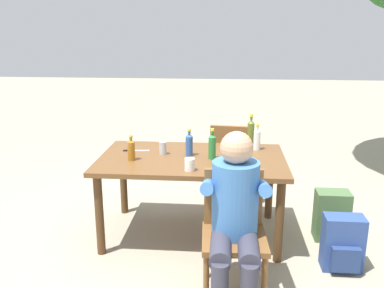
{
  "coord_description": "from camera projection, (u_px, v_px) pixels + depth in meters",
  "views": [
    {
      "loc": [
        0.29,
        -3.47,
        1.83
      ],
      "look_at": [
        0.0,
        0.0,
        0.86
      ],
      "focal_mm": 39.02,
      "sensor_mm": 36.0,
      "label": 1
    }
  ],
  "objects": [
    {
      "name": "dining_table",
      "position": [
        192.0,
        167.0,
        3.67
      ],
      "size": [
        1.62,
        0.97,
        0.74
      ],
      "color": "brown",
      "rests_on": "ground_plane"
    },
    {
      "name": "table_knife",
      "position": [
        134.0,
        151.0,
        3.83
      ],
      "size": [
        0.24,
        0.05,
        0.01
      ],
      "color": "silver",
      "rests_on": "dining_table"
    },
    {
      "name": "cup_white",
      "position": [
        190.0,
        165.0,
        3.29
      ],
      "size": [
        0.08,
        0.08,
        0.1
      ],
      "primitive_type": "cylinder",
      "color": "white",
      "rests_on": "dining_table"
    },
    {
      "name": "bottle_clear",
      "position": [
        257.0,
        139.0,
        3.84
      ],
      "size": [
        0.06,
        0.06,
        0.24
      ],
      "color": "white",
      "rests_on": "dining_table"
    },
    {
      "name": "bottle_green",
      "position": [
        212.0,
        146.0,
        3.57
      ],
      "size": [
        0.06,
        0.06,
        0.27
      ],
      "color": "#287A38",
      "rests_on": "dining_table"
    },
    {
      "name": "person_in_white_shirt",
      "position": [
        235.0,
        211.0,
        2.78
      ],
      "size": [
        0.47,
        0.61,
        1.18
      ],
      "color": "#3D70B2",
      "rests_on": "ground_plane"
    },
    {
      "name": "chair_near_right",
      "position": [
        234.0,
        226.0,
        2.93
      ],
      "size": [
        0.46,
        0.46,
        0.87
      ],
      "color": "brown",
      "rests_on": "ground_plane"
    },
    {
      "name": "cup_glass",
      "position": [
        234.0,
        166.0,
        3.27
      ],
      "size": [
        0.08,
        0.08,
        0.09
      ],
      "primitive_type": "cylinder",
      "color": "silver",
      "rests_on": "dining_table"
    },
    {
      "name": "backpack_by_near_side",
      "position": [
        343.0,
        244.0,
        3.23
      ],
      "size": [
        0.3,
        0.23,
        0.44
      ],
      "color": "#2D4784",
      "rests_on": "ground_plane"
    },
    {
      "name": "bottle_blue",
      "position": [
        189.0,
        144.0,
        3.67
      ],
      "size": [
        0.06,
        0.06,
        0.24
      ],
      "color": "#2D56A3",
      "rests_on": "dining_table"
    },
    {
      "name": "chair_far_right",
      "position": [
        231.0,
        158.0,
        4.44
      ],
      "size": [
        0.49,
        0.49,
        0.87
      ],
      "color": "brown",
      "rests_on": "ground_plane"
    },
    {
      "name": "ground_plane",
      "position": [
        192.0,
        234.0,
        3.84
      ],
      "size": [
        24.0,
        24.0,
        0.0
      ],
      "primitive_type": "plane",
      "color": "gray"
    },
    {
      "name": "bottle_amber",
      "position": [
        131.0,
        149.0,
        3.54
      ],
      "size": [
        0.06,
        0.06,
        0.22
      ],
      "color": "#996019",
      "rests_on": "dining_table"
    },
    {
      "name": "bottle_olive",
      "position": [
        251.0,
        133.0,
        3.93
      ],
      "size": [
        0.06,
        0.06,
        0.32
      ],
      "color": "#566623",
      "rests_on": "dining_table"
    },
    {
      "name": "backpack_by_far_side",
      "position": [
        332.0,
        217.0,
        3.69
      ],
      "size": [
        0.29,
        0.26,
        0.45
      ],
      "color": "#47663D",
      "rests_on": "ground_plane"
    },
    {
      "name": "cup_steel",
      "position": [
        163.0,
        148.0,
        3.71
      ],
      "size": [
        0.07,
        0.07,
        0.12
      ],
      "primitive_type": "cylinder",
      "color": "#B2B7BC",
      "rests_on": "dining_table"
    }
  ]
}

